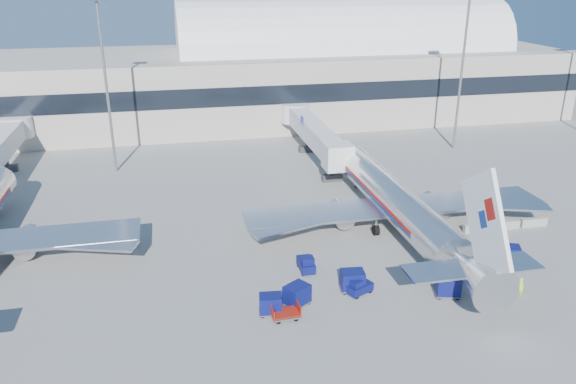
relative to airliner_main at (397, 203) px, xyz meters
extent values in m
plane|color=gray|center=(-10.00, -4.51, -2.93)|extent=(260.00, 260.00, 0.00)
cube|color=#B2AA9E|center=(-35.00, 51.49, 3.07)|extent=(170.00, 28.00, 12.00)
cube|color=black|center=(-35.00, 37.54, 4.07)|extent=(170.00, 0.40, 3.00)
cylinder|color=white|center=(10.00, 51.49, 9.07)|extent=(60.00, 18.00, 18.00)
cylinder|color=silver|center=(0.00, 1.49, -0.03)|extent=(3.80, 28.00, 3.80)
sphere|color=silver|center=(0.00, 15.49, -0.03)|extent=(3.72, 3.72, 3.72)
cone|color=silver|center=(0.00, -15.51, 0.37)|extent=(3.80, 6.00, 3.80)
cube|color=#A4130C|center=(0.00, 2.49, 0.22)|extent=(3.85, 20.16, 0.32)
cube|color=navy|center=(0.00, 2.49, -0.15)|extent=(3.85, 20.16, 0.32)
cube|color=white|center=(0.00, -16.01, 4.77)|extent=(0.35, 7.79, 8.74)
cube|color=silver|center=(0.00, -15.01, 0.57)|extent=(11.00, 3.00, 0.18)
cube|color=silver|center=(0.00, 0.49, -0.63)|extent=(32.00, 5.00, 0.28)
cylinder|color=#B7B7BC|center=(-5.50, 1.99, -1.58)|extent=(2.10, 3.80, 2.10)
cylinder|color=#B7B7BC|center=(5.50, 1.99, -1.58)|extent=(2.10, 3.80, 2.10)
cylinder|color=black|center=(0.00, 12.49, -2.48)|extent=(0.40, 0.90, 0.90)
cylinder|color=#B7B7BC|center=(-36.50, 1.99, -1.58)|extent=(2.10, 3.80, 2.10)
cube|color=silver|center=(-2.40, 25.49, 1.07)|extent=(2.70, 24.00, 2.70)
cube|color=silver|center=(-2.40, 13.29, 1.07)|extent=(3.40, 3.20, 3.20)
cylinder|color=silver|center=(-2.40, 36.99, 1.07)|extent=(4.40, 4.40, 3.00)
cube|color=#2D2D30|center=(-2.40, 15.49, -1.13)|extent=(0.50, 0.50, 3.00)
cube|color=#2D2D30|center=(-2.40, 15.49, -2.48)|extent=(2.60, 1.00, 0.90)
cube|color=#2D2D30|center=(-2.40, 28.49, -1.13)|extent=(0.50, 0.50, 3.00)
cube|color=#2D2D30|center=(-2.40, 28.49, -2.48)|extent=(2.60, 1.00, 0.90)
cube|color=navy|center=(-4.00, 25.49, 2.87)|extent=(0.12, 1.40, 0.90)
cylinder|color=silver|center=(-44.40, 36.99, 1.07)|extent=(4.40, 4.40, 3.00)
cube|color=#2D2D30|center=(-44.40, 28.49, -1.13)|extent=(0.50, 0.50, 3.00)
cube|color=#2D2D30|center=(-44.40, 28.49, -2.48)|extent=(2.60, 1.00, 0.90)
cylinder|color=slate|center=(-30.00, 25.49, 8.07)|extent=(0.36, 0.36, 22.00)
cylinder|color=slate|center=(20.00, 25.49, 8.07)|extent=(0.36, 0.36, 22.00)
cube|color=#9E9E96|center=(8.00, -2.51, -2.48)|extent=(3.00, 0.55, 0.90)
cube|color=#9E9E96|center=(11.30, -2.51, -2.48)|extent=(3.00, 0.55, 0.90)
cube|color=#9E9E96|center=(14.60, -2.51, -2.48)|extent=(3.00, 0.55, 0.90)
cube|color=#0A0E4D|center=(-7.94, -11.43, -2.40)|extent=(2.48, 1.94, 0.72)
cube|color=#0A0E4D|center=(-8.38, -11.63, -1.82)|extent=(1.19, 1.24, 0.67)
cylinder|color=black|center=(-7.43, -10.71, -2.66)|extent=(0.58, 0.42, 0.54)
cube|color=#0A0E4D|center=(0.08, -10.17, -2.41)|extent=(2.15, 2.39, 0.71)
cube|color=#0A0E4D|center=(-0.19, -9.79, -1.84)|extent=(1.26, 1.24, 0.66)
cylinder|color=black|center=(0.87, -10.53, -2.66)|extent=(0.48, 0.55, 0.53)
cube|color=#0A0E4D|center=(-11.40, -6.65, -2.33)|extent=(1.26, 2.49, 0.81)
cube|color=#0A0E4D|center=(-11.40, -7.19, -1.68)|extent=(1.09, 0.98, 0.76)
cylinder|color=black|center=(-11.89, -5.79, -2.62)|extent=(0.24, 0.61, 0.61)
cube|color=#0A0E4D|center=(-8.40, -10.79, -1.90)|extent=(2.10, 1.71, 1.57)
cube|color=slate|center=(-8.40, -10.79, -2.69)|extent=(2.21, 1.78, 0.11)
cylinder|color=black|center=(-7.58, -10.28, -2.71)|extent=(0.45, 0.22, 0.43)
cube|color=#0A0E4D|center=(-13.49, -12.01, -1.91)|extent=(2.43, 2.31, 1.55)
cube|color=slate|center=(-13.49, -12.01, -2.69)|extent=(2.55, 2.41, 0.11)
cylinder|color=black|center=(-13.19, -11.11, -2.71)|extent=(0.45, 0.38, 0.43)
cube|color=#0A0E4D|center=(-15.81, -12.78, -2.00)|extent=(1.91, 1.57, 1.41)
cube|color=slate|center=(-15.81, -12.78, -2.71)|extent=(2.01, 1.63, 0.10)
cylinder|color=black|center=(-15.06, -12.33, -2.73)|extent=(0.41, 0.20, 0.39)
cube|color=#0A0E4D|center=(-0.93, -13.30, -1.91)|extent=(2.24, 1.93, 1.55)
cube|color=slate|center=(-0.93, -13.30, -2.69)|extent=(2.35, 2.01, 0.11)
cylinder|color=black|center=(-0.06, -12.92, -2.71)|extent=(0.46, 0.27, 0.43)
cube|color=#0A0E4D|center=(7.27, -9.27, -1.94)|extent=(2.29, 2.07, 1.50)
cube|color=slate|center=(7.27, -9.27, -2.70)|extent=(2.40, 2.16, 0.10)
cylinder|color=black|center=(8.16, -9.03, -2.72)|extent=(0.45, 0.32, 0.41)
cube|color=slate|center=(-14.82, -13.69, -2.57)|extent=(2.28, 1.61, 0.12)
cube|color=maroon|center=(-14.82, -13.69, -2.37)|extent=(2.28, 1.66, 0.08)
cylinder|color=black|center=(-14.14, -13.11, -2.73)|extent=(0.41, 0.18, 0.40)
imported|color=#C0ED18|center=(5.02, -14.51, -2.11)|extent=(0.57, 0.69, 1.63)
camera|label=1|loc=(-22.54, -50.04, 22.18)|focal=35.00mm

